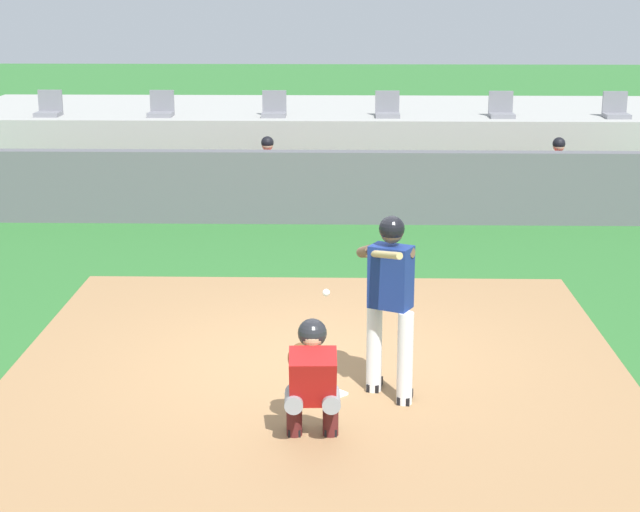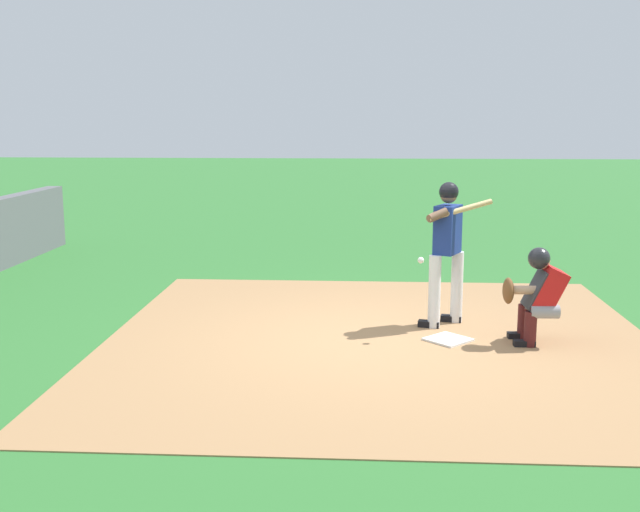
{
  "view_description": "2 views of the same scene",
  "coord_description": "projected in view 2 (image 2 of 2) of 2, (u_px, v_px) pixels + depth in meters",
  "views": [
    {
      "loc": [
        0.25,
        -9.86,
        3.89
      ],
      "look_at": [
        0.0,
        0.7,
        1.0
      ],
      "focal_mm": 56.45,
      "sensor_mm": 36.0,
      "label": 1
    },
    {
      "loc": [
        -8.64,
        0.19,
        2.58
      ],
      "look_at": [
        0.0,
        0.7,
        1.0
      ],
      "focal_mm": 42.73,
      "sensor_mm": 36.0,
      "label": 2
    }
  ],
  "objects": [
    {
      "name": "batter_at_plate",
      "position": [
        447.0,
        244.0,
        9.38
      ],
      "size": [
        0.57,
        0.89,
        1.8
      ],
      "color": "silver",
      "rests_on": "ground"
    },
    {
      "name": "home_plate",
      "position": [
        448.0,
        339.0,
        8.88
      ],
      "size": [
        0.62,
        0.62,
        0.02
      ],
      "primitive_type": "cube",
      "rotation": [
        0.0,
        0.0,
        0.79
      ],
      "color": "white",
      "rests_on": "dirt_infield"
    },
    {
      "name": "dirt_infield",
      "position": [
        379.0,
        340.0,
        8.93
      ],
      "size": [
        6.4,
        6.4,
        0.01
      ],
      "primitive_type": "cube",
      "color": "#9E754C",
      "rests_on": "ground"
    },
    {
      "name": "ground_plane",
      "position": [
        379.0,
        340.0,
        8.94
      ],
      "size": [
        80.0,
        80.0,
        0.0
      ],
      "primitive_type": "plane",
      "color": "#2D6B2D"
    },
    {
      "name": "catcher_crouched",
      "position": [
        537.0,
        292.0,
        8.71
      ],
      "size": [
        0.49,
        1.69,
        1.13
      ],
      "color": "gray",
      "rests_on": "ground"
    }
  ]
}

